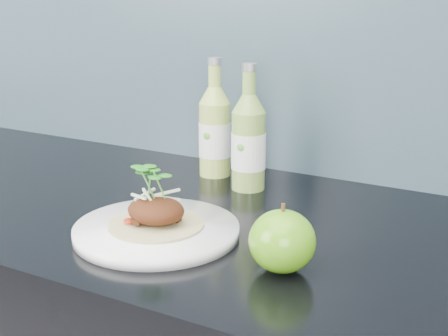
% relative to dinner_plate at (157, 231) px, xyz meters
% --- Properties ---
extents(dinner_plate, '(0.29, 0.29, 0.02)m').
position_rel_dinner_plate_xyz_m(dinner_plate, '(0.00, 0.00, 0.00)').
color(dinner_plate, white).
rests_on(dinner_plate, kitchen_counter).
extents(pork_taco, '(0.14, 0.14, 0.09)m').
position_rel_dinner_plate_xyz_m(pork_taco, '(-0.00, 0.00, 0.04)').
color(pork_taco, tan).
rests_on(pork_taco, dinner_plate).
extents(green_apple, '(0.11, 0.11, 0.09)m').
position_rel_dinner_plate_xyz_m(green_apple, '(0.21, -0.02, 0.03)').
color(green_apple, '#418C0F').
rests_on(green_apple, kitchen_counter).
extents(cider_bottle_left, '(0.07, 0.07, 0.23)m').
position_rel_dinner_plate_xyz_m(cider_bottle_left, '(-0.08, 0.31, 0.08)').
color(cider_bottle_left, '#AAC552').
rests_on(cider_bottle_left, kitchen_counter).
extents(cider_bottle_right, '(0.08, 0.08, 0.23)m').
position_rel_dinner_plate_xyz_m(cider_bottle_right, '(0.02, 0.26, 0.08)').
color(cider_bottle_right, '#7DA645').
rests_on(cider_bottle_right, kitchen_counter).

